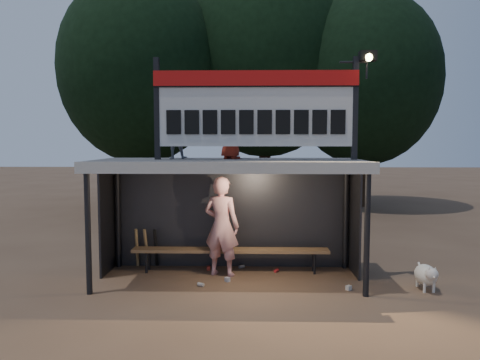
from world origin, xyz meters
name	(u,v)px	position (x,y,z in m)	size (l,w,h in m)	color
ground	(229,280)	(0.00, 0.00, 0.00)	(80.00, 80.00, 0.00)	brown
player	(222,226)	(-0.16, 0.32, 0.99)	(0.72, 0.47, 1.98)	white
child_a	(175,134)	(-1.07, 0.34, 2.80)	(0.47, 0.36, 0.96)	gray
child_b	(231,132)	(0.03, 0.36, 2.84)	(0.51, 0.33, 1.05)	#9E2818
dugout_shelter	(230,183)	(0.00, 0.24, 1.85)	(5.10, 2.08, 2.32)	#414043
scoreboard_assembly	(259,106)	(0.56, -0.01, 3.32)	(4.10, 0.27, 1.99)	black
bench	(230,251)	(0.00, 0.55, 0.43)	(4.00, 0.35, 0.48)	olive
tree_left	(141,70)	(-4.00, 10.00, 5.51)	(6.46, 6.46, 9.27)	black
tree_mid	(265,59)	(1.00, 11.50, 6.17)	(7.22, 7.22, 10.36)	black
tree_right	(365,79)	(5.00, 10.50, 5.19)	(6.08, 6.08, 8.72)	black
dog	(426,275)	(3.56, -0.54, 0.28)	(0.36, 0.81, 0.49)	silver
bats	(146,248)	(-1.78, 0.82, 0.43)	(0.48, 0.32, 0.84)	olive
litter	(250,276)	(0.40, 0.15, 0.04)	(2.81, 1.51, 0.08)	#A92A1D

